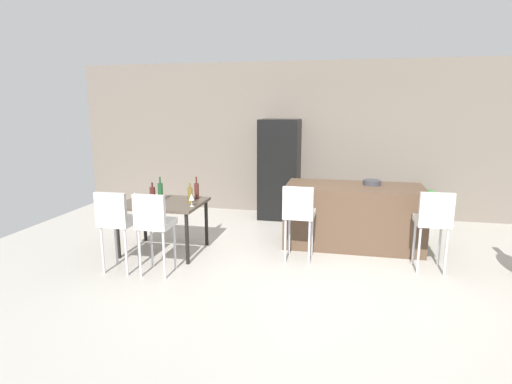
{
  "coord_description": "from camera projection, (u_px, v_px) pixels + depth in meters",
  "views": [
    {
      "loc": [
        0.32,
        -5.29,
        2.07
      ],
      "look_at": [
        -0.91,
        0.41,
        0.85
      ],
      "focal_mm": 28.76,
      "sensor_mm": 36.0,
      "label": 1
    }
  ],
  "objects": [
    {
      "name": "ground_plane",
      "position": [
        315.0,
        262.0,
        5.55
      ],
      "size": [
        10.0,
        10.0,
        0.0
      ],
      "primitive_type": "plane",
      "color": "#ADA89E"
    },
    {
      "name": "back_wall",
      "position": [
        328.0,
        140.0,
        7.79
      ],
      "size": [
        10.0,
        0.12,
        2.9
      ],
      "primitive_type": "cube",
      "color": "#665B51",
      "rests_on": "ground_plane"
    },
    {
      "name": "kitchen_island",
      "position": [
        353.0,
        216.0,
        6.15
      ],
      "size": [
        2.0,
        0.91,
        0.92
      ],
      "primitive_type": "cube",
      "color": "#4C3828",
      "rests_on": "ground_plane"
    },
    {
      "name": "bar_chair_left",
      "position": [
        299.0,
        211.0,
        5.46
      ],
      "size": [
        0.41,
        0.41,
        1.05
      ],
      "color": "beige",
      "rests_on": "ground_plane"
    },
    {
      "name": "bar_chair_middle",
      "position": [
        433.0,
        219.0,
        5.11
      ],
      "size": [
        0.41,
        0.41,
        1.05
      ],
      "color": "beige",
      "rests_on": "ground_plane"
    },
    {
      "name": "dining_table",
      "position": [
        163.0,
        207.0,
        5.84
      ],
      "size": [
        1.13,
        0.9,
        0.74
      ],
      "color": "#4C4238",
      "rests_on": "ground_plane"
    },
    {
      "name": "dining_chair_near",
      "position": [
        116.0,
        219.0,
        5.11
      ],
      "size": [
        0.41,
        0.41,
        1.05
      ],
      "color": "beige",
      "rests_on": "ground_plane"
    },
    {
      "name": "dining_chair_far",
      "position": [
        154.0,
        221.0,
        5.0
      ],
      "size": [
        0.4,
        0.4,
        1.05
      ],
      "color": "beige",
      "rests_on": "ground_plane"
    },
    {
      "name": "wine_bottle_end",
      "position": [
        160.0,
        191.0,
        5.88
      ],
      "size": [
        0.07,
        0.07,
        0.35
      ],
      "color": "#194723",
      "rests_on": "dining_table"
    },
    {
      "name": "wine_bottle_near",
      "position": [
        190.0,
        195.0,
        5.74
      ],
      "size": [
        0.07,
        0.07,
        0.28
      ],
      "color": "brown",
      "rests_on": "dining_table"
    },
    {
      "name": "wine_bottle_right",
      "position": [
        153.0,
        194.0,
        5.86
      ],
      "size": [
        0.08,
        0.08,
        0.27
      ],
      "color": "#471E19",
      "rests_on": "dining_table"
    },
    {
      "name": "wine_bottle_inner",
      "position": [
        197.0,
        190.0,
        6.01
      ],
      "size": [
        0.07,
        0.07,
        0.32
      ],
      "color": "#471E19",
      "rests_on": "dining_table"
    },
    {
      "name": "wine_glass_left",
      "position": [
        192.0,
        197.0,
        5.53
      ],
      "size": [
        0.07,
        0.07,
        0.17
      ],
      "color": "silver",
      "rests_on": "dining_table"
    },
    {
      "name": "wine_glass_middle",
      "position": [
        134.0,
        196.0,
        5.62
      ],
      "size": [
        0.07,
        0.07,
        0.17
      ],
      "color": "silver",
      "rests_on": "dining_table"
    },
    {
      "name": "wine_glass_far",
      "position": [
        157.0,
        197.0,
        5.57
      ],
      "size": [
        0.07,
        0.07,
        0.17
      ],
      "color": "silver",
      "rests_on": "dining_table"
    },
    {
      "name": "refrigerator",
      "position": [
        280.0,
        169.0,
        7.65
      ],
      "size": [
        0.72,
        0.68,
        1.84
      ],
      "primitive_type": "cube",
      "color": "black",
      "rests_on": "ground_plane"
    },
    {
      "name": "fruit_bowl",
      "position": [
        372.0,
        182.0,
        6.12
      ],
      "size": [
        0.27,
        0.27,
        0.07
      ],
      "primitive_type": "cylinder",
      "color": "#333338",
      "rests_on": "kitchen_island"
    },
    {
      "name": "potted_plant",
      "position": [
        427.0,
        204.0,
        7.21
      ],
      "size": [
        0.45,
        0.45,
        0.65
      ],
      "color": "beige",
      "rests_on": "ground_plane"
    }
  ]
}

